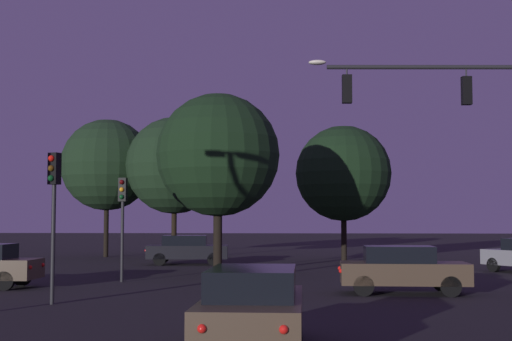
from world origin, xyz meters
The scene contains 11 objects.
ground_plane centered at (0.00, 24.50, 0.00)m, with size 168.00×168.00×0.00m, color black.
traffic_signal_mast_arm centered at (5.37, 14.88, 5.37)m, with size 6.98×0.66×7.82m.
traffic_light_corner_right centered at (-6.64, 18.99, 2.81)m, with size 0.32×0.36×3.94m.
traffic_light_median centered at (-6.86, 11.94, 3.02)m, with size 0.37×0.39×4.26m.
car_nearside_lane centered at (-0.78, 5.08, 0.80)m, with size 1.78×4.54×1.52m.
car_crossing_right centered at (3.35, 15.30, 0.79)m, with size 4.12×1.89×1.52m.
car_far_lane centered at (-5.77, 29.27, 0.80)m, with size 4.37×2.17×1.52m.
tree_behind_sign centered at (-3.43, 22.76, 5.13)m, with size 5.33×5.33×7.81m.
tree_left_far centered at (2.56, 32.03, 4.90)m, with size 5.32×5.32×7.57m.
tree_center_horizon centered at (-11.98, 36.25, 5.76)m, with size 5.74×5.74×8.64m.
tree_right_cluster centered at (-7.39, 34.55, 5.57)m, with size 5.82×5.82×8.49m.
Camera 1 is at (0.04, -7.76, 2.40)m, focal length 49.98 mm.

